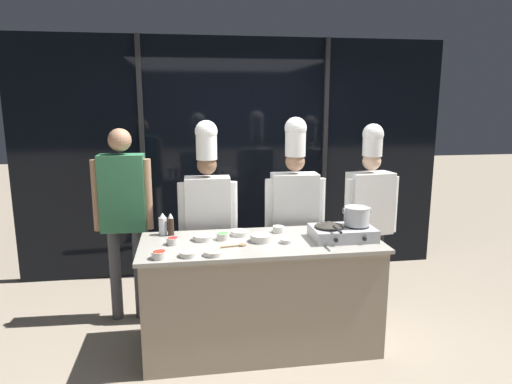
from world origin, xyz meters
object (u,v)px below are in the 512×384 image
(prep_bowl_noodles, at_px, (203,237))
(chef_head, at_px, (208,208))
(frying_pan, at_px, (329,224))
(squeeze_bottle_soy, at_px, (171,225))
(prep_bowl_bell_pepper, at_px, (173,240))
(serving_spoon_slotted, at_px, (238,245))
(prep_bowl_bean_sprouts, at_px, (262,237))
(portable_stove, at_px, (343,233))
(chef_line, at_px, (370,204))
(prep_bowl_ginger, at_px, (213,253))
(prep_bowl_chili_flakes, at_px, (159,254))
(stock_pot, at_px, (357,216))
(squeeze_bottle_clear, at_px, (163,224))
(prep_bowl_onion, at_px, (240,233))
(prep_bowl_scallions, at_px, (223,236))
(person_guest, at_px, (123,205))
(prep_bowl_garlic, at_px, (188,253))
(prep_bowl_chicken, at_px, (286,241))
(chef_sous, at_px, (294,205))
(prep_bowl_rice, at_px, (279,229))

(prep_bowl_noodles, bearing_deg, chef_head, 82.28)
(frying_pan, height_order, squeeze_bottle_soy, squeeze_bottle_soy)
(prep_bowl_bell_pepper, relative_size, serving_spoon_slotted, 0.48)
(frying_pan, distance_m, prep_bowl_bean_sprouts, 0.55)
(portable_stove, relative_size, chef_line, 0.28)
(prep_bowl_ginger, distance_m, prep_bowl_chili_flakes, 0.39)
(stock_pot, bearing_deg, squeeze_bottle_clear, 167.52)
(prep_bowl_noodles, distance_m, chef_line, 1.71)
(stock_pot, xyz_separation_m, serving_spoon_slotted, (-0.97, -0.06, -0.18))
(squeeze_bottle_clear, relative_size, prep_bowl_chili_flakes, 1.71)
(squeeze_bottle_soy, height_order, prep_bowl_onion, squeeze_bottle_soy)
(squeeze_bottle_clear, bearing_deg, stock_pot, -12.48)
(prep_bowl_onion, bearing_deg, prep_bowl_ginger, -118.12)
(chef_line, bearing_deg, prep_bowl_scallions, 11.82)
(frying_pan, bearing_deg, squeeze_bottle_soy, 165.79)
(person_guest, bearing_deg, chef_head, 175.30)
(prep_bowl_garlic, bearing_deg, prep_bowl_bell_pepper, 111.58)
(prep_bowl_noodles, bearing_deg, serving_spoon_slotted, -38.37)
(prep_bowl_scallions, relative_size, prep_bowl_chili_flakes, 0.93)
(prep_bowl_scallions, distance_m, prep_bowl_chicken, 0.51)
(chef_sous, bearing_deg, squeeze_bottle_clear, 16.30)
(prep_bowl_chicken, bearing_deg, squeeze_bottle_soy, 158.95)
(squeeze_bottle_soy, height_order, prep_bowl_noodles, squeeze_bottle_soy)
(squeeze_bottle_clear, distance_m, prep_bowl_garlic, 0.61)
(portable_stove, distance_m, prep_bowl_chicken, 0.48)
(prep_bowl_bean_sprouts, distance_m, prep_bowl_bell_pepper, 0.70)
(prep_bowl_garlic, relative_size, prep_bowl_chicken, 1.39)
(prep_bowl_noodles, relative_size, serving_spoon_slotted, 0.82)
(prep_bowl_bell_pepper, height_order, prep_bowl_chicken, prep_bowl_bell_pepper)
(prep_bowl_onion, bearing_deg, portable_stove, -15.71)
(portable_stove, bearing_deg, chef_sous, 111.16)
(prep_bowl_bean_sprouts, relative_size, prep_bowl_rice, 1.72)
(prep_bowl_garlic, bearing_deg, prep_bowl_rice, 32.72)
(prep_bowl_chili_flakes, xyz_separation_m, chef_line, (1.95, 0.91, 0.09))
(squeeze_bottle_soy, relative_size, chef_sous, 0.10)
(prep_bowl_noodles, bearing_deg, prep_bowl_chili_flakes, -129.99)
(prep_bowl_chili_flakes, bearing_deg, frying_pan, 10.08)
(prep_bowl_bean_sprouts, distance_m, prep_bowl_onion, 0.24)
(prep_bowl_garlic, height_order, prep_bowl_chili_flakes, prep_bowl_chili_flakes)
(prep_bowl_chili_flakes, relative_size, chef_line, 0.06)
(prep_bowl_bean_sprouts, xyz_separation_m, prep_bowl_rice, (0.18, 0.22, -0.00))
(prep_bowl_rice, distance_m, person_guest, 1.41)
(prep_bowl_garlic, distance_m, prep_bowl_chili_flakes, 0.21)
(frying_pan, bearing_deg, prep_bowl_bell_pepper, 176.60)
(prep_bowl_scallions, bearing_deg, stock_pot, -7.14)
(stock_pot, height_order, chef_sous, chef_sous)
(frying_pan, bearing_deg, prep_bowl_rice, 143.01)
(prep_bowl_scallions, xyz_separation_m, prep_bowl_garlic, (-0.28, -0.36, -0.01))
(prep_bowl_rice, height_order, serving_spoon_slotted, prep_bowl_rice)
(squeeze_bottle_clear, height_order, prep_bowl_bean_sprouts, squeeze_bottle_clear)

